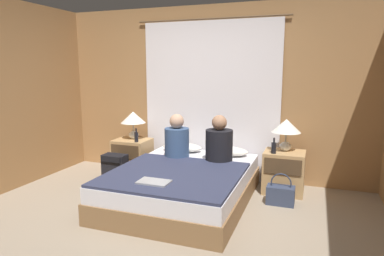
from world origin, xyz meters
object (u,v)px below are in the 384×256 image
at_px(pillow_left, 182,147).
at_px(handbag_on_floor, 281,194).
at_px(lamp_left, 133,119).
at_px(person_right_in_bed, 219,143).
at_px(nightstand_right, 284,172).
at_px(beer_bottle_on_left_stand, 136,137).
at_px(pillow_right, 227,151).
at_px(backpack_on_floor, 115,168).
at_px(person_left_in_bed, 177,140).
at_px(beer_bottle_on_right_stand, 274,147).
at_px(bed, 184,185).
at_px(laptop_on_bed, 154,182).
at_px(lamp_right, 286,128).
at_px(nightstand_left, 133,157).

relative_size(pillow_left, handbag_on_floor, 1.54).
distance_m(lamp_left, pillow_left, 0.87).
xyz_separation_m(pillow_left, person_right_in_bed, (0.65, -0.36, 0.19)).
height_order(lamp_left, person_right_in_bed, person_right_in_bed).
bearing_deg(lamp_left, handbag_on_floor, -12.12).
height_order(nightstand_right, pillow_left, nightstand_right).
bearing_deg(beer_bottle_on_left_stand, pillow_left, 18.08).
relative_size(nightstand_right, person_right_in_bed, 0.89).
xyz_separation_m(lamp_left, pillow_right, (1.46, 0.02, -0.38)).
height_order(lamp_left, pillow_left, lamp_left).
height_order(lamp_left, backpack_on_floor, lamp_left).
relative_size(pillow_left, person_right_in_bed, 0.97).
height_order(person_left_in_bed, beer_bottle_on_left_stand, person_left_in_bed).
distance_m(person_left_in_bed, beer_bottle_on_right_stand, 1.27).
bearing_deg(beer_bottle_on_left_stand, handbag_on_floor, -8.07).
bearing_deg(lamp_left, pillow_right, 0.86).
height_order(bed, person_left_in_bed, person_left_in_bed).
height_order(beer_bottle_on_left_stand, laptop_on_bed, beer_bottle_on_left_stand).
bearing_deg(laptop_on_bed, bed, 84.02).
bearing_deg(lamp_right, nightstand_right, -90.00).
xyz_separation_m(person_left_in_bed, backpack_on_floor, (-0.85, -0.21, -0.42)).
distance_m(person_right_in_bed, beer_bottle_on_left_stand, 1.30).
height_order(person_left_in_bed, laptop_on_bed, person_left_in_bed).
xyz_separation_m(pillow_left, handbag_on_floor, (1.47, -0.51, -0.35)).
height_order(lamp_right, pillow_left, lamp_right).
bearing_deg(handbag_on_floor, beer_bottle_on_left_stand, 171.93).
bearing_deg(pillow_right, backpack_on_floor, -158.80).
height_order(nightstand_right, beer_bottle_on_right_stand, beer_bottle_on_right_stand).
xyz_separation_m(lamp_left, beer_bottle_on_left_stand, (0.15, -0.19, -0.23)).
distance_m(lamp_left, handbag_on_floor, 2.42).
bearing_deg(person_right_in_bed, nightstand_left, 168.97).
bearing_deg(person_left_in_bed, beer_bottle_on_right_stand, 6.77).
xyz_separation_m(laptop_on_bed, backpack_on_floor, (-1.05, 0.91, -0.21)).
height_order(person_right_in_bed, handbag_on_floor, person_right_in_bed).
bearing_deg(handbag_on_floor, bed, -165.02).
relative_size(person_right_in_bed, laptop_on_bed, 1.85).
xyz_separation_m(nightstand_left, backpack_on_floor, (-0.00, -0.49, -0.03)).
xyz_separation_m(bed, nightstand_right, (1.12, 0.73, 0.07)).
bearing_deg(laptop_on_bed, person_right_in_bed, 70.81).
relative_size(beer_bottle_on_left_stand, backpack_on_floor, 0.48).
bearing_deg(backpack_on_floor, beer_bottle_on_right_stand, 9.61).
relative_size(bed, laptop_on_bed, 6.11).
height_order(nightstand_right, handbag_on_floor, nightstand_right).
bearing_deg(nightstand_right, handbag_on_floor, -89.07).
bearing_deg(nightstand_left, person_right_in_bed, -11.03).
distance_m(bed, pillow_right, 0.92).
relative_size(pillow_right, backpack_on_floor, 1.38).
distance_m(beer_bottle_on_right_stand, laptop_on_bed, 1.66).
height_order(nightstand_right, pillow_right, nightstand_right).
relative_size(person_left_in_bed, backpack_on_floor, 1.39).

